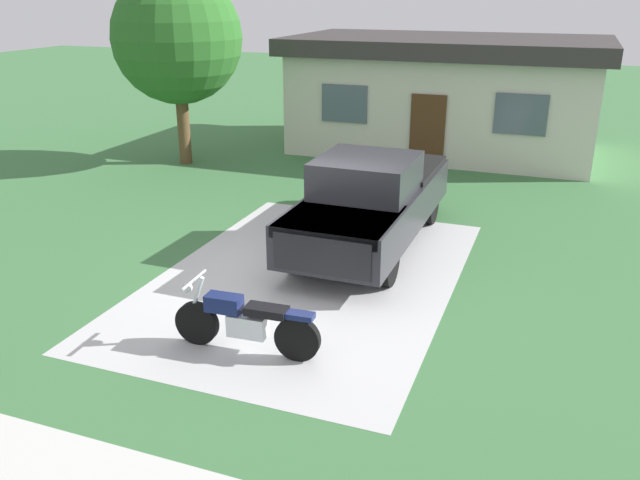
{
  "coord_description": "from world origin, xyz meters",
  "views": [
    {
      "loc": [
        4.03,
        -10.06,
        4.89
      ],
      "look_at": [
        0.37,
        -0.32,
        0.9
      ],
      "focal_mm": 36.9,
      "sensor_mm": 36.0,
      "label": 1
    }
  ],
  "objects": [
    {
      "name": "pickup_truck",
      "position": [
        0.58,
        2.08,
        0.95
      ],
      "size": [
        2.04,
        5.64,
        1.9
      ],
      "color": "black",
      "rests_on": "ground"
    },
    {
      "name": "motorcycle",
      "position": [
        0.11,
        -2.69,
        0.47
      ],
      "size": [
        2.21,
        0.7,
        1.09
      ],
      "color": "black",
      "rests_on": "ground"
    },
    {
      "name": "neighbor_house",
      "position": [
        0.33,
        11.05,
        1.79
      ],
      "size": [
        9.6,
        5.6,
        3.5
      ],
      "color": "beige",
      "rests_on": "ground"
    },
    {
      "name": "ground_plane",
      "position": [
        0.0,
        0.0,
        0.0
      ],
      "size": [
        80.0,
        80.0,
        0.0
      ],
      "primitive_type": "plane",
      "color": "#3D723F"
    },
    {
      "name": "driveway_pad",
      "position": [
        0.0,
        0.0,
        0.0
      ],
      "size": [
        5.13,
        7.65,
        0.01
      ],
      "primitive_type": "cube",
      "color": "silver",
      "rests_on": "ground"
    },
    {
      "name": "shade_tree",
      "position": [
        -6.49,
        6.52,
        3.58
      ],
      "size": [
        3.66,
        3.66,
        5.43
      ],
      "color": "brown",
      "rests_on": "ground"
    }
  ]
}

